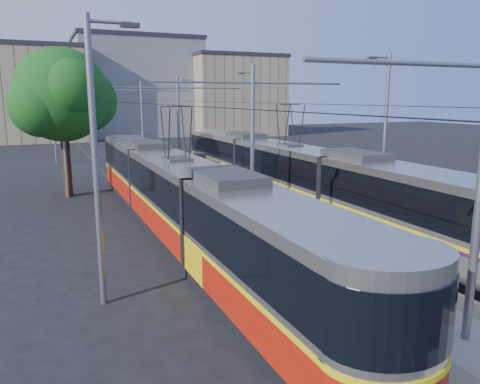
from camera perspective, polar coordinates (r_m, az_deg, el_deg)
name	(u,v)px	position (r m, az deg, el deg)	size (l,w,h in m)	color
ground	(359,288)	(15.43, 14.27, -11.24)	(160.00, 160.00, 0.00)	black
platform	(193,188)	(30.09, -5.73, 0.45)	(4.00, 50.00, 0.30)	gray
tactile_strip_left	(171,188)	(29.67, -8.40, 0.53)	(0.70, 50.00, 0.01)	gray
tactile_strip_right	(214,184)	(30.52, -3.14, 0.94)	(0.70, 50.00, 0.01)	gray
rails	(193,190)	(30.12, -5.72, 0.19)	(8.71, 70.00, 0.03)	gray
track_arrow	(311,361)	(11.36, 8.67, -19.72)	(1.20, 5.00, 0.01)	silver
tram_left	(178,197)	(20.05, -7.54, -0.61)	(2.43, 27.94, 5.50)	black
tram_right	(289,172)	(25.77, 5.97, 2.44)	(2.43, 29.13, 5.50)	black
catenary	(207,122)	(26.88, -4.05, 8.56)	(9.20, 70.00, 7.00)	gray
street_lamps	(175,122)	(33.42, -7.97, 8.46)	(15.18, 38.22, 8.00)	gray
shelter	(200,170)	(28.62, -4.93, 2.63)	(0.74, 1.10, 2.28)	black
tree	(68,97)	(29.92, -20.25, 10.85)	(6.02, 5.56, 8.74)	#382314
building_left	(25,94)	(71.19, -24.70, 10.84)	(16.32, 12.24, 12.75)	tan
building_centre	(137,87)	(76.65, -12.42, 12.38)	(18.36, 14.28, 14.90)	gray
building_right	(234,95)	(74.97, -0.68, 11.69)	(14.28, 10.20, 12.36)	tan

